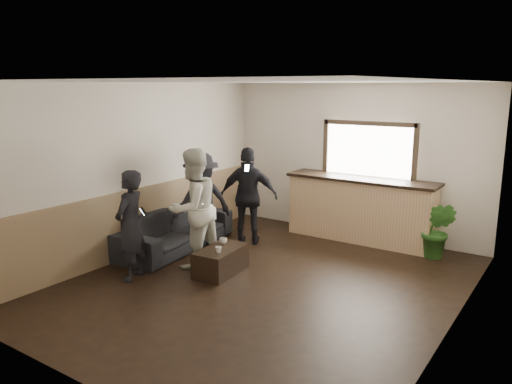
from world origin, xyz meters
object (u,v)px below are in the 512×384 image
Objects in this scene: cup_a at (223,241)px; potted_plant at (438,230)px; person_a at (130,225)px; bar_counter at (361,205)px; sofa at (175,229)px; coffee_table at (221,261)px; person_b at (193,208)px; person_c at (201,202)px; cup_b at (219,250)px; person_d at (249,196)px.

cup_a is 0.12× the size of potted_plant.
bar_counter is at bearing 133.20° from person_a.
bar_counter is at bearing -53.63° from sofa.
coffee_table is at bearing 115.40° from person_a.
bar_counter is 2.96m from coffee_table.
person_b reaches higher than potted_plant.
sofa is 1.39× the size of person_c.
cup_b is 3.56m from potted_plant.
potted_plant is (3.88, 1.96, 0.13)m from sofa.
cup_b is at bearing -108.53° from bar_counter.
person_c is at bearing 149.96° from cup_a.
sofa is 20.30× the size of cup_a.
person_c reaches higher than potted_plant.
cup_b is 0.06× the size of person_c.
cup_b is 0.10× the size of potted_plant.
bar_counter reaches higher than coffee_table.
sofa is 1.27× the size of person_b.
coffee_table is 0.47× the size of person_b.
coffee_table is (-1.06, -2.73, -0.45)m from bar_counter.
sofa is 1.48m from coffee_table.
bar_counter reaches higher than person_c.
person_a reaches higher than potted_plant.
person_c is at bearing -74.26° from sofa.
coffee_table is at bearing -111.31° from bar_counter.
potted_plant is (2.60, 2.26, 0.04)m from cup_a.
person_d reaches higher than coffee_table.
cup_a is at bearing 118.18° from person_b.
person_d is at bearing 150.92° from person_a.
bar_counter is at bearing 71.47° from cup_b.
person_a is at bearing 24.19° from person_c.
person_a is at bearing -136.82° from coffee_table.
bar_counter is 27.88× the size of cup_b.
cup_a is at bearing 124.68° from person_a.
bar_counter is 2.87m from person_c.
cup_b is 0.06× the size of person_a.
coffee_table is at bearing -61.62° from cup_a.
sofa is at bearing -179.70° from person_a.
bar_counter is 3.06m from cup_b.
coffee_table is 0.31m from cup_b.
potted_plant reaches higher than coffee_table.
person_b reaches higher than sofa.
person_a is at bearing -127.54° from cup_a.
person_b is (0.85, -0.47, 0.58)m from sofa.
bar_counter is 23.51× the size of cup_a.
coffee_table is 0.52× the size of person_c.
cup_a is 0.42m from cup_b.
person_d is (-0.37, 1.21, 0.42)m from cup_a.
person_d reaches higher than person_c.
coffee_table is at bearing 80.46° from person_d.
person_c reaches higher than person_a.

